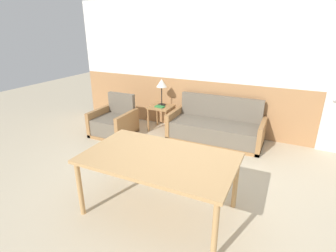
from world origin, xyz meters
The scene contains 8 objects.
ground_plane centered at (0.00, 0.00, 0.00)m, with size 16.00×16.00×0.00m, color beige.
wall_back centered at (0.00, 2.63, 1.35)m, with size 7.20×0.06×2.70m.
couch centered at (-0.14, 2.16, 0.25)m, with size 1.83×0.78×0.84m.
armchair centered at (-2.16, 1.56, 0.24)m, with size 0.78×0.78×0.82m.
side_table centered at (-1.37, 2.21, 0.44)m, with size 0.48×0.48×0.54m.
table_lamp centered at (-1.40, 2.29, 0.99)m, with size 0.23×0.23×0.57m.
book_stack centered at (-1.36, 2.13, 0.55)m, with size 0.21×0.14×0.03m.
dining_table centered at (-0.17, -0.22, 0.68)m, with size 1.77×1.04×0.75m.
Camera 1 is at (1.08, -2.61, 2.17)m, focal length 28.00 mm.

